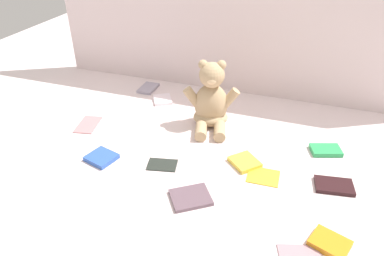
# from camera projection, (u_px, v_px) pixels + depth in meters

# --- Properties ---
(ground_plane) EXTENTS (3.20, 3.20, 0.00)m
(ground_plane) POSITION_uv_depth(u_px,v_px,m) (200.00, 137.00, 1.38)
(ground_plane) COLOR silver
(backdrop_drape) EXTENTS (1.69, 0.03, 0.72)m
(backdrop_drape) POSITION_uv_depth(u_px,v_px,m) (233.00, 14.00, 1.55)
(backdrop_drape) COLOR silver
(backdrop_drape) RESTS_ON ground_plane
(teddy_bear) EXTENTS (0.22, 0.22, 0.27)m
(teddy_bear) POSITION_uv_depth(u_px,v_px,m) (211.00, 102.00, 1.41)
(teddy_bear) COLOR tan
(teddy_bear) RESTS_ON ground_plane
(book_case_0) EXTENTS (0.12, 0.11, 0.02)m
(book_case_0) POSITION_uv_depth(u_px,v_px,m) (330.00, 243.00, 0.94)
(book_case_0) COLOR orange
(book_case_0) RESTS_ON ground_plane
(book_case_1) EXTENTS (0.07, 0.11, 0.01)m
(book_case_1) POSITION_uv_depth(u_px,v_px,m) (148.00, 88.00, 1.73)
(book_case_1) COLOR #9890A3
(book_case_1) RESTS_ON ground_plane
(book_case_2) EXTENTS (0.13, 0.09, 0.01)m
(book_case_2) POSITION_uv_depth(u_px,v_px,m) (334.00, 186.00, 1.13)
(book_case_2) COLOR black
(book_case_2) RESTS_ON ground_plane
(book_case_3) EXTENTS (0.12, 0.10, 0.02)m
(book_case_3) POSITION_uv_depth(u_px,v_px,m) (326.00, 150.00, 1.29)
(book_case_3) COLOR green
(book_case_3) RESTS_ON ground_plane
(book_case_4) EXTENTS (0.15, 0.15, 0.01)m
(book_case_4) POSITION_uv_depth(u_px,v_px,m) (191.00, 197.00, 1.09)
(book_case_4) COLOR #604B55
(book_case_4) RESTS_ON ground_plane
(book_case_5) EXTENTS (0.10, 0.09, 0.01)m
(book_case_5) POSITION_uv_depth(u_px,v_px,m) (263.00, 176.00, 1.18)
(book_case_5) COLOR yellow
(book_case_5) RESTS_ON ground_plane
(book_case_6) EXTENTS (0.11, 0.09, 0.01)m
(book_case_6) POSITION_uv_depth(u_px,v_px,m) (162.00, 164.00, 1.23)
(book_case_6) COLOR #262D27
(book_case_6) RESTS_ON ground_plane
(book_case_7) EXTENTS (0.11, 0.11, 0.02)m
(book_case_7) POSITION_uv_depth(u_px,v_px,m) (101.00, 158.00, 1.25)
(book_case_7) COLOR #2F57B2
(book_case_7) RESTS_ON ground_plane
(book_case_8) EXTENTS (0.11, 0.12, 0.01)m
(book_case_8) POSITION_uv_depth(u_px,v_px,m) (162.00, 100.00, 1.63)
(book_case_8) COLOR white
(book_case_8) RESTS_ON ground_plane
(book_case_9) EXTENTS (0.12, 0.10, 0.01)m
(book_case_9) POSITION_uv_depth(u_px,v_px,m) (300.00, 256.00, 0.91)
(book_case_9) COLOR #A67E87
(book_case_9) RESTS_ON ground_plane
(book_case_10) EXTENTS (0.10, 0.14, 0.01)m
(book_case_10) POSITION_uv_depth(u_px,v_px,m) (88.00, 124.00, 1.45)
(book_case_10) COLOR #B77E82
(book_case_10) RESTS_ON ground_plane
(book_case_11) EXTENTS (0.12, 0.12, 0.02)m
(book_case_11) POSITION_uv_depth(u_px,v_px,m) (245.00, 162.00, 1.23)
(book_case_11) COLOR yellow
(book_case_11) RESTS_ON ground_plane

